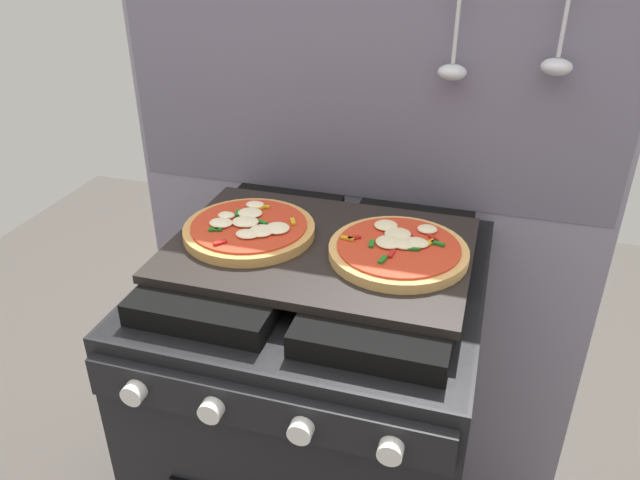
{
  "coord_description": "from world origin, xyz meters",
  "views": [
    {
      "loc": [
        0.28,
        -0.94,
        1.47
      ],
      "look_at": [
        0.0,
        0.0,
        0.93
      ],
      "focal_mm": 34.88,
      "sensor_mm": 36.0,
      "label": 1
    }
  ],
  "objects": [
    {
      "name": "kitchen_backsplash",
      "position": [
        0.0,
        0.33,
        0.79
      ],
      "size": [
        1.1,
        0.08,
        1.55
      ],
      "color": "gray",
      "rests_on": "ground_plane"
    },
    {
      "name": "stove",
      "position": [
        -0.0,
        -0.0,
        0.45
      ],
      "size": [
        0.6,
        0.64,
        0.9
      ],
      "color": "black",
      "rests_on": "ground_plane"
    },
    {
      "name": "baking_tray",
      "position": [
        0.0,
        0.0,
        0.91
      ],
      "size": [
        0.54,
        0.38,
        0.02
      ],
      "primitive_type": "cube",
      "color": "black",
      "rests_on": "stove"
    },
    {
      "name": "pizza_left",
      "position": [
        -0.14,
        -0.0,
        0.93
      ],
      "size": [
        0.24,
        0.24,
        0.03
      ],
      "color": "tan",
      "rests_on": "baking_tray"
    },
    {
      "name": "pizza_right",
      "position": [
        0.14,
        -0.0,
        0.93
      ],
      "size": [
        0.24,
        0.24,
        0.03
      ],
      "color": "tan",
      "rests_on": "baking_tray"
    }
  ]
}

